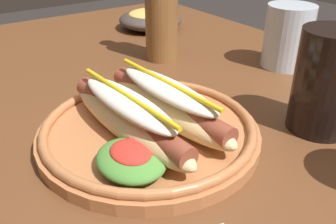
# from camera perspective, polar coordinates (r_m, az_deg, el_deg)

# --- Properties ---
(dining_table) EXTENTS (1.23, 0.84, 0.74)m
(dining_table) POSITION_cam_1_polar(r_m,az_deg,el_deg) (0.62, -0.04, -7.23)
(dining_table) COLOR brown
(dining_table) RESTS_ON ground_plane
(hot_dog_plate) EXTENTS (0.28, 0.28, 0.08)m
(hot_dog_plate) POSITION_cam_1_polar(r_m,az_deg,el_deg) (0.46, -3.16, -1.74)
(hot_dog_plate) COLOR #B77042
(hot_dog_plate) RESTS_ON dining_table
(soda_cup) EXTENTS (0.08, 0.08, 0.14)m
(soda_cup) POSITION_cam_1_polar(r_m,az_deg,el_deg) (0.51, 23.68, 4.38)
(soda_cup) COLOR black
(soda_cup) RESTS_ON dining_table
(water_cup) EXTENTS (0.09, 0.09, 0.12)m
(water_cup) POSITION_cam_1_polar(r_m,az_deg,el_deg) (0.72, 18.22, 11.24)
(water_cup) COLOR silver
(water_cup) RESTS_ON dining_table
(glass_bottle) EXTENTS (0.06, 0.06, 0.23)m
(glass_bottle) POSITION_cam_1_polar(r_m,az_deg,el_deg) (0.71, -1.03, 15.39)
(glass_bottle) COLOR brown
(glass_bottle) RESTS_ON dining_table
(side_bowl) EXTENTS (0.16, 0.16, 0.05)m
(side_bowl) POSITION_cam_1_polar(r_m,az_deg,el_deg) (0.94, -2.78, 14.45)
(side_bowl) COLOR #423833
(side_bowl) RESTS_ON dining_table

